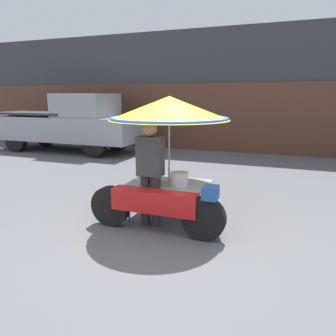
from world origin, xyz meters
TOP-DOWN VIEW (x-y plane):
  - ground_plane at (0.00, 0.00)m, footprint 36.00×36.00m
  - shopfront_building at (0.00, 8.77)m, footprint 28.00×2.06m
  - vendor_motorcycle_cart at (-0.25, 0.83)m, footprint 2.08×1.85m
  - vendor_person at (-0.42, 0.55)m, footprint 0.38×0.22m
  - pickup_truck at (-5.89, 5.82)m, footprint 5.45×1.76m

SIDE VIEW (x-z plane):
  - ground_plane at x=0.00m, z-range 0.00..0.00m
  - vendor_person at x=-0.42m, z-range 0.09..1.68m
  - pickup_truck at x=-5.89m, z-range -0.03..2.00m
  - vendor_motorcycle_cart at x=-0.25m, z-range 0.53..2.48m
  - shopfront_building at x=0.00m, z-range -0.01..4.23m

